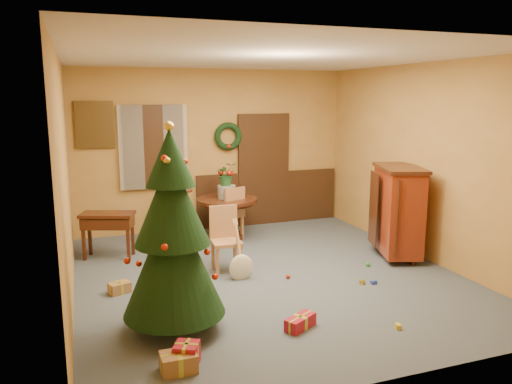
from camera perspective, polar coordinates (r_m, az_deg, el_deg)
name	(u,v)px	position (r m, az deg, el deg)	size (l,w,h in m)	color
room_envelope	(226,168)	(9.21, -3.48, 2.75)	(5.50, 5.50, 5.50)	#323D49
dining_table	(227,211)	(8.52, -3.36, -2.13)	(1.04, 1.04, 0.71)	black
urn	(227,192)	(8.45, -3.38, 0.02)	(0.30, 0.30, 0.22)	slate
centerpiece_plant	(226,174)	(8.40, -3.41, 2.08)	(0.35, 0.31, 0.39)	#1E4C23
chair_near	(225,236)	(7.00, -3.55, -5.09)	(0.42, 0.42, 0.91)	#91623A
chair_far	(231,212)	(8.45, -2.84, -2.27)	(0.50, 0.50, 0.92)	#91623A
guitar	(241,251)	(6.67, -1.73, -6.80)	(0.33, 0.15, 0.77)	beige
plant_stand	(182,210)	(8.32, -8.44, -2.05)	(0.35, 0.35, 0.91)	black
stand_plant	(181,178)	(8.22, -8.54, 1.58)	(0.21, 0.17, 0.38)	#19471E
christmas_tree	(172,235)	(5.13, -9.52, -4.85)	(1.05, 1.05, 2.17)	#382111
writing_desk	(108,224)	(7.84, -16.58, -3.53)	(0.87, 0.63, 0.69)	black
sideboard	(398,209)	(7.81, 15.92, -1.87)	(0.90, 1.21, 1.39)	#611D0B
gift_a	(179,362)	(4.73, -8.84, -18.67)	(0.32, 0.24, 0.17)	brown
gift_b	(187,355)	(4.80, -7.93, -17.93)	(0.28, 0.28, 0.22)	maroon
gift_c	(120,288)	(6.55, -15.33, -10.50)	(0.29, 0.25, 0.14)	brown
gift_d	(300,322)	(5.46, 5.09, -14.60)	(0.40, 0.32, 0.14)	maroon
toy_a	(374,282)	(6.79, 13.29, -10.02)	(0.08, 0.05, 0.05)	#2840B1
toy_b	(368,264)	(7.45, 12.67, -8.06)	(0.06, 0.06, 0.06)	green
toy_c	(398,326)	(5.65, 15.91, -14.53)	(0.08, 0.05, 0.05)	gold
toy_d	(288,277)	(6.81, 3.68, -9.62)	(0.06, 0.06, 0.06)	#B7220C
toy_e	(362,282)	(6.76, 12.04, -10.03)	(0.08, 0.05, 0.05)	gold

